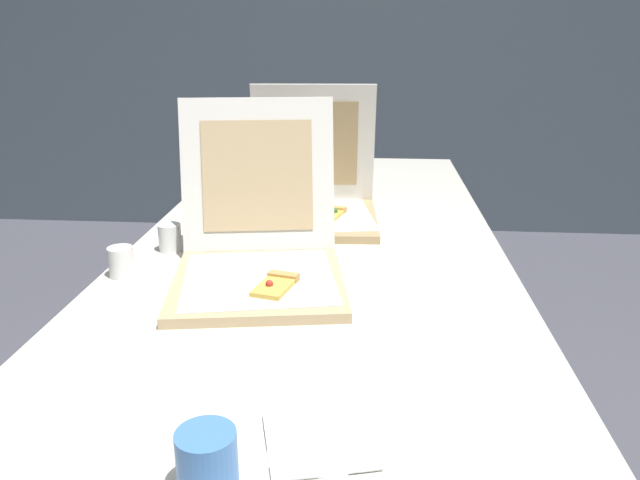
{
  "coord_description": "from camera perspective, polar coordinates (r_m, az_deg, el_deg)",
  "views": [
    {
      "loc": [
        0.13,
        -0.95,
        1.28
      ],
      "look_at": [
        0.02,
        0.45,
        0.8
      ],
      "focal_mm": 34.82,
      "sensor_mm": 36.0,
      "label": 1
    }
  ],
  "objects": [
    {
      "name": "wall_back",
      "position": [
        4.03,
        2.86,
        19.26
      ],
      "size": [
        10.0,
        0.1,
        2.6
      ],
      "primitive_type": "cube",
      "color": "#4C5660",
      "rests_on": "ground"
    },
    {
      "name": "table",
      "position": [
        1.68,
        -0.22,
        -1.48
      ],
      "size": [
        0.96,
        2.24,
        0.74
      ],
      "color": "silver",
      "rests_on": "ground"
    },
    {
      "name": "pizza_box_front",
      "position": [
        1.39,
        -5.67,
        -1.57
      ],
      "size": [
        0.43,
        0.5,
        0.38
      ],
      "rotation": [
        0.0,
        0.0,
        0.15
      ],
      "color": "tan",
      "rests_on": "table"
    },
    {
      "name": "pizza_box_middle",
      "position": [
        1.83,
        -0.64,
        3.53
      ],
      "size": [
        0.39,
        0.4,
        0.39
      ],
      "rotation": [
        0.0,
        0.0,
        0.06
      ],
      "color": "tan",
      "rests_on": "table"
    },
    {
      "name": "cup_white_near_center",
      "position": [
        1.62,
        -13.63,
        0.21
      ],
      "size": [
        0.06,
        0.06,
        0.07
      ],
      "primitive_type": "cylinder",
      "color": "white",
      "rests_on": "table"
    },
    {
      "name": "cup_white_mid",
      "position": [
        1.77,
        -10.63,
        2.05
      ],
      "size": [
        0.06,
        0.06,
        0.07
      ],
      "primitive_type": "cylinder",
      "color": "white",
      "rests_on": "table"
    },
    {
      "name": "cup_white_near_left",
      "position": [
        1.49,
        -17.8,
        -1.93
      ],
      "size": [
        0.06,
        0.06,
        0.07
      ],
      "primitive_type": "cylinder",
      "color": "white",
      "rests_on": "table"
    },
    {
      "name": "cup_printed_front",
      "position": [
        0.81,
        -10.32,
        -19.56
      ],
      "size": [
        0.07,
        0.07,
        0.09
      ],
      "primitive_type": "cylinder",
      "color": "#477FCC",
      "rests_on": "table"
    },
    {
      "name": "napkin_pile",
      "position": [
        0.89,
        -0.28,
        -18.13
      ],
      "size": [
        0.18,
        0.18,
        0.01
      ],
      "color": "white",
      "rests_on": "table"
    }
  ]
}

